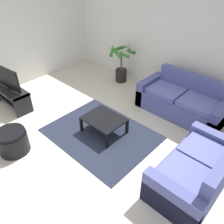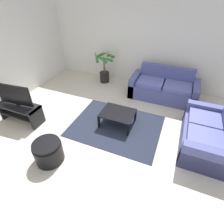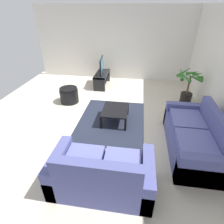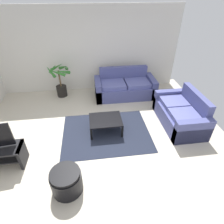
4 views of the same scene
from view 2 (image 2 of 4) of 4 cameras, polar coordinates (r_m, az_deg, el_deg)
ground_plane at (r=4.20m, az=-4.28°, el=-7.40°), size 6.60×6.60×0.00m
wall_back at (r=6.02m, az=8.62°, el=21.53°), size 6.00×0.06×2.70m
couch_main at (r=5.59m, az=16.48°, el=7.42°), size 1.97×0.90×0.90m
couch_loveseat at (r=4.26m, az=28.60°, el=-6.76°), size 0.90×1.63×0.90m
tv_stand at (r=4.97m, az=-27.95°, el=0.43°), size 1.10×0.45×0.48m
tv at (r=4.75m, az=-29.52°, el=4.91°), size 0.92×0.14×0.56m
coffee_table at (r=4.28m, az=1.88°, el=-0.64°), size 0.81×0.65×0.36m
area_rug at (r=4.41m, az=1.34°, el=-4.56°), size 2.20×1.70×0.01m
potted_palm at (r=6.20m, az=-2.57°, el=14.33°), size 0.79×0.76×1.09m
ottoman at (r=3.75m, az=-20.21°, el=-12.13°), size 0.56×0.56×0.47m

